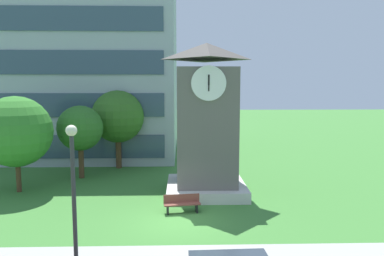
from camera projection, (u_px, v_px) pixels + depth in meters
The scene contains 9 objects.
ground_plane at pixel (178, 222), 16.95m from camera, with size 160.00×160.00×0.00m, color #3D7A33.
kerb_strip at pixel (178, 255), 13.62m from camera, with size 120.00×1.60×0.01m, color #9E9E99.
office_building at pixel (76, 67), 34.74m from camera, with size 18.88×14.98×16.00m.
clock_tower at pixel (206, 128), 21.09m from camera, with size 4.50×4.50×8.65m.
park_bench at pixel (182, 203), 18.13m from camera, with size 1.85×0.72×0.88m.
street_lamp at pixel (73, 182), 11.72m from camera, with size 0.36×0.36×5.02m.
tree_streetside at pixel (80, 128), 24.65m from camera, with size 3.05×3.05×4.95m.
tree_by_building at pixel (16, 132), 21.34m from camera, with size 4.15×4.15×5.67m.
tree_near_tower at pixel (118, 117), 27.63m from camera, with size 3.94×3.94×5.92m.
Camera 1 is at (0.16, -16.36, 6.24)m, focal length 34.30 mm.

